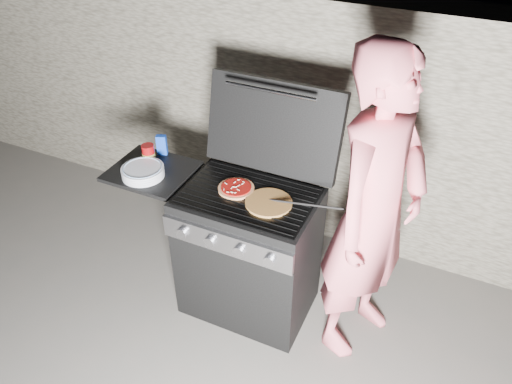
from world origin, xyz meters
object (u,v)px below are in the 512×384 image
at_px(sauce_jar, 149,154).
at_px(gas_grill, 214,242).
at_px(person, 374,214).
at_px(pizza_topped, 236,188).

bearing_deg(sauce_jar, gas_grill, -8.16).
distance_m(gas_grill, person, 1.08).
xyz_separation_m(gas_grill, pizza_topped, (0.16, 0.02, 0.47)).
xyz_separation_m(sauce_jar, person, (1.44, 0.01, -0.01)).
distance_m(gas_grill, pizza_topped, 0.50).
bearing_deg(person, sauce_jar, 110.84).
height_order(pizza_topped, person, person).
xyz_separation_m(gas_grill, sauce_jar, (-0.48, 0.07, 0.51)).
bearing_deg(gas_grill, pizza_topped, 7.28).
relative_size(gas_grill, pizza_topped, 6.28).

